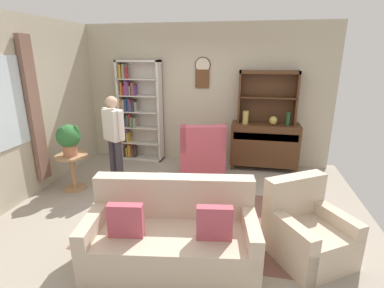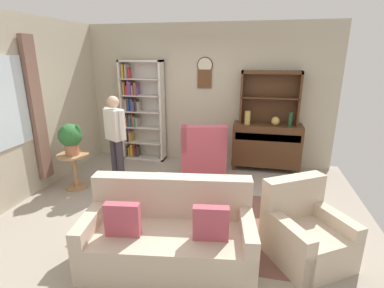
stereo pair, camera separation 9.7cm
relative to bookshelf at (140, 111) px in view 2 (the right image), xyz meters
The scene contains 16 objects.
ground_plane 2.63m from the bookshelf, 53.75° to the right, with size 5.40×4.60×0.02m, color #9E9384.
wall_back 1.48m from the bookshelf, ahead, with size 5.00×0.09×2.80m.
wall_left 2.30m from the bookshelf, 118.73° to the right, with size 0.16×4.20×2.80m.
area_rug 2.96m from the bookshelf, 54.09° to the right, with size 2.70×1.83×0.01m, color brown.
bookshelf is the anchor object (origin of this frame).
sideboard 2.71m from the bookshelf, ahead, with size 1.30×0.45×0.92m.
sideboard_hutch 2.70m from the bookshelf, ahead, with size 1.10×0.26×1.00m.
vase_tall 2.27m from the bookshelf, ahead, with size 0.11×0.11×0.25m, color tan.
vase_round 2.79m from the bookshelf, ahead, with size 0.15×0.15×0.17m, color tan.
bottle_wine 3.05m from the bookshelf, ahead, with size 0.07×0.07×0.27m, color #194223.
couch_floral 3.55m from the bookshelf, 63.14° to the right, with size 1.90×1.10×0.90m.
armchair_floral 4.14m from the bookshelf, 41.91° to the right, with size 1.05×1.06×0.88m.
wingback_chair 1.86m from the bookshelf, 28.26° to the right, with size 0.94×0.95×1.05m.
plant_stand 1.88m from the bookshelf, 107.63° to the right, with size 0.52×0.52×0.61m.
potted_plant_large 1.78m from the bookshelf, 106.75° to the right, with size 0.38×0.38×0.52m.
person_reading 1.37m from the bookshelf, 85.48° to the right, with size 0.49×0.35×1.56m.
Camera 2 is at (0.98, -3.79, 2.22)m, focal length 27.32 mm.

